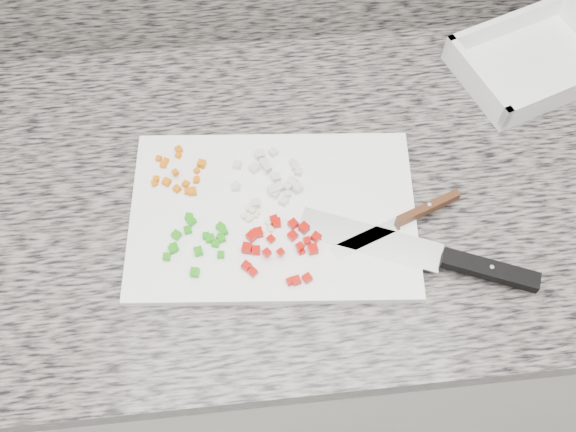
{
  "coord_description": "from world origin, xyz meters",
  "views": [
    {
      "loc": [
        -0.07,
        0.93,
        1.73
      ],
      "look_at": [
        -0.02,
        1.36,
        0.93
      ],
      "focal_mm": 40.0,
      "sensor_mm": 36.0,
      "label": 1
    }
  ],
  "objects": [
    {
      "name": "green_pepper_pile",
      "position": [
        -0.15,
        1.35,
        0.92
      ],
      "size": [
        0.09,
        0.1,
        0.01
      ],
      "color": "#1C910D",
      "rests_on": "cutting_board"
    },
    {
      "name": "cabinet",
      "position": [
        0.0,
        1.44,
        0.43
      ],
      "size": [
        3.92,
        0.62,
        0.86
      ],
      "primitive_type": "cube",
      "color": "white",
      "rests_on": "ground"
    },
    {
      "name": "onion_pile",
      "position": [
        -0.04,
        1.44,
        0.92
      ],
      "size": [
        0.11,
        0.1,
        0.02
      ],
      "color": "beige",
      "rests_on": "cutting_board"
    },
    {
      "name": "chef_knife",
      "position": [
        0.19,
        1.28,
        0.92
      ],
      "size": [
        0.32,
        0.17,
        0.02
      ],
      "rotation": [
        0.0,
        0.0,
        -0.4
      ],
      "color": "silver",
      "rests_on": "cutting_board"
    },
    {
      "name": "red_pepper_pile",
      "position": [
        -0.04,
        1.33,
        0.92
      ],
      "size": [
        0.12,
        0.11,
        0.02
      ],
      "color": "#B30902",
      "rests_on": "cutting_board"
    },
    {
      "name": "countertop",
      "position": [
        0.0,
        1.44,
        0.88
      ],
      "size": [
        3.96,
        0.64,
        0.04
      ],
      "primitive_type": "cube",
      "color": "slate",
      "rests_on": "cabinet"
    },
    {
      "name": "paring_knife",
      "position": [
        0.16,
        1.35,
        0.92
      ],
      "size": [
        0.2,
        0.09,
        0.02
      ],
      "rotation": [
        0.0,
        0.0,
        0.36
      ],
      "color": "silver",
      "rests_on": "cutting_board"
    },
    {
      "name": "carrot_pile",
      "position": [
        -0.17,
        1.46,
        0.92
      ],
      "size": [
        0.08,
        0.09,
        0.02
      ],
      "color": "#D66404",
      "rests_on": "cutting_board"
    },
    {
      "name": "tray",
      "position": [
        0.41,
        1.62,
        0.92
      ],
      "size": [
        0.29,
        0.24,
        0.05
      ],
      "rotation": [
        0.0,
        0.0,
        0.34
      ],
      "color": "white",
      "rests_on": "countertop"
    },
    {
      "name": "garlic_pile",
      "position": [
        -0.07,
        1.38,
        0.92
      ],
      "size": [
        0.06,
        0.05,
        0.01
      ],
      "color": "beige",
      "rests_on": "cutting_board"
    },
    {
      "name": "cutting_board",
      "position": [
        -0.04,
        1.38,
        0.91
      ],
      "size": [
        0.44,
        0.31,
        0.01
      ],
      "primitive_type": "cube",
      "rotation": [
        0.0,
        0.0,
        -0.09
      ],
      "color": "white",
      "rests_on": "countertop"
    }
  ]
}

